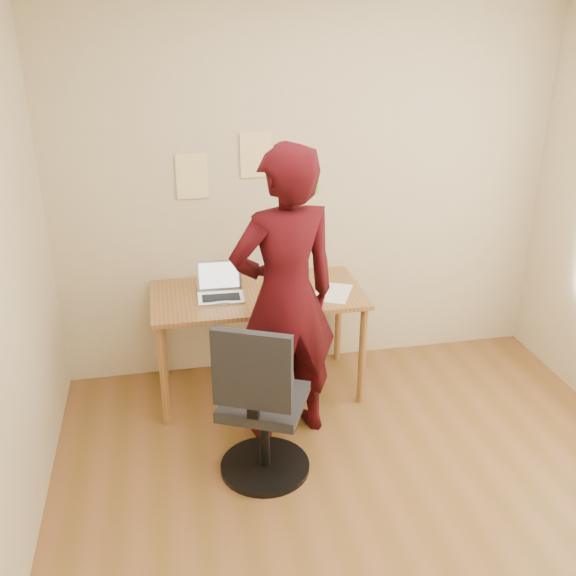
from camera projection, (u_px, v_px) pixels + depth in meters
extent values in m
cube|color=brown|center=(379.00, 521.00, 3.39)|extent=(3.50, 3.50, 0.04)
cube|color=#C8B892|center=(308.00, 185.00, 4.44)|extent=(3.50, 0.04, 2.70)
cube|color=olive|center=(258.00, 295.00, 4.26)|extent=(1.40, 0.70, 0.03)
cylinder|color=olive|center=(164.00, 376.00, 4.02)|extent=(0.05, 0.05, 0.71)
cylinder|color=olive|center=(362.00, 356.00, 4.26)|extent=(0.05, 0.05, 0.71)
cylinder|color=olive|center=(162.00, 333.00, 4.56)|extent=(0.05, 0.05, 0.71)
cylinder|color=olive|center=(338.00, 317.00, 4.79)|extent=(0.05, 0.05, 0.71)
cube|color=silver|center=(221.00, 298.00, 4.16)|extent=(0.30, 0.22, 0.01)
cube|color=black|center=(221.00, 297.00, 4.16)|extent=(0.25, 0.12, 0.00)
cube|color=silver|center=(219.00, 275.00, 4.24)|extent=(0.30, 0.07, 0.20)
cube|color=white|center=(219.00, 275.00, 4.24)|extent=(0.26, 0.05, 0.16)
cube|color=white|center=(332.00, 293.00, 4.26)|extent=(0.34, 0.39, 0.00)
cube|color=black|center=(304.00, 302.00, 4.11)|extent=(0.07, 0.13, 0.01)
cube|color=#3F4C59|center=(304.00, 301.00, 4.11)|extent=(0.06, 0.11, 0.00)
cube|color=#FFDD98|center=(192.00, 176.00, 4.22)|extent=(0.21, 0.00, 0.30)
cube|color=#FFDD98|center=(256.00, 155.00, 4.25)|extent=(0.21, 0.00, 0.30)
cube|color=#66DA31|center=(306.00, 177.00, 4.38)|extent=(0.18, 0.00, 0.24)
cube|color=black|center=(264.00, 401.00, 3.57)|extent=(0.59, 0.59, 0.06)
cube|color=black|center=(252.00, 371.00, 3.26)|extent=(0.40, 0.22, 0.44)
cube|color=black|center=(253.00, 408.00, 3.35)|extent=(0.07, 0.06, 0.12)
cylinder|color=black|center=(265.00, 437.00, 3.67)|extent=(0.06, 0.06, 0.44)
cylinder|color=black|center=(265.00, 466.00, 3.75)|extent=(0.52, 0.52, 0.03)
imported|color=#34070B|center=(285.00, 299.00, 3.74)|extent=(0.75, 0.58, 1.84)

